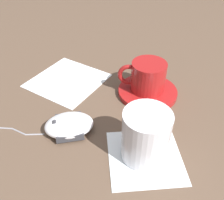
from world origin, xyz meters
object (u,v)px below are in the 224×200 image
at_px(saucer, 148,92).
at_px(computer_mouse, 69,125).
at_px(drinking_glass, 146,135).
at_px(coffee_cup, 147,76).

relative_size(saucer, computer_mouse, 1.24).
bearing_deg(computer_mouse, drinking_glass, -107.49).
bearing_deg(computer_mouse, saucer, -49.09).
xyz_separation_m(saucer, drinking_glass, (-0.18, 0.01, 0.04)).
bearing_deg(saucer, drinking_glass, 176.52).
bearing_deg(coffee_cup, computer_mouse, 132.75).
relative_size(computer_mouse, drinking_glass, 1.17).
distance_m(saucer, computer_mouse, 0.21).
xyz_separation_m(coffee_cup, computer_mouse, (-0.14, 0.15, -0.03)).
xyz_separation_m(computer_mouse, drinking_glass, (-0.05, -0.15, 0.03)).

